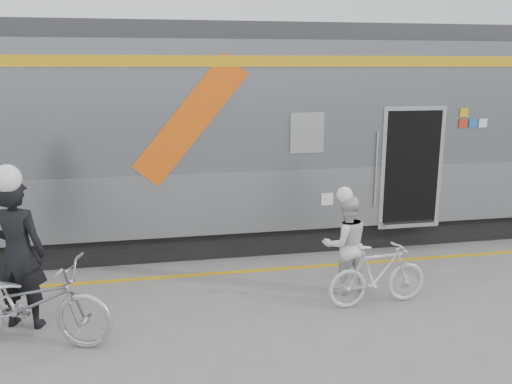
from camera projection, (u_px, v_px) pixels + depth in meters
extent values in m
plane|color=slate|center=(230.00, 336.00, 6.94)|extent=(90.00, 90.00, 0.00)
cube|color=black|center=(275.00, 221.00, 11.19)|extent=(24.00, 2.70, 0.50)
cube|color=#9EA0A5|center=(275.00, 183.00, 11.01)|extent=(24.00, 3.00, 1.10)
cube|color=slate|center=(276.00, 101.00, 10.63)|extent=(24.00, 3.00, 2.20)
cube|color=#38383A|center=(277.00, 35.00, 10.35)|extent=(24.00, 2.64, 0.30)
cube|color=gold|center=(297.00, 61.00, 9.02)|extent=(24.00, 0.02, 0.18)
cube|color=#E8540D|center=(190.00, 120.00, 8.90)|extent=(1.96, 0.01, 2.19)
cube|color=black|center=(307.00, 133.00, 9.33)|extent=(0.55, 0.02, 0.65)
cube|color=black|center=(406.00, 166.00, 10.07)|extent=(1.05, 0.45, 2.10)
cube|color=silver|center=(412.00, 168.00, 9.86)|extent=(1.20, 0.02, 2.25)
cylinder|color=silver|center=(376.00, 170.00, 9.72)|extent=(0.04, 0.04, 1.40)
cube|color=silver|center=(409.00, 223.00, 10.06)|extent=(1.05, 0.25, 0.06)
cube|color=gold|center=(464.00, 112.00, 9.81)|extent=(0.16, 0.01, 0.16)
cube|color=red|center=(463.00, 123.00, 9.86)|extent=(0.16, 0.01, 0.16)
cube|color=#1A64AE|center=(473.00, 123.00, 9.89)|extent=(0.16, 0.01, 0.16)
cube|color=silver|center=(483.00, 123.00, 9.93)|extent=(0.16, 0.01, 0.16)
cube|color=silver|center=(327.00, 199.00, 9.68)|extent=(0.22, 0.01, 0.22)
cube|color=gold|center=(211.00, 274.00, 9.00)|extent=(24.00, 0.12, 0.01)
imported|color=black|center=(18.00, 254.00, 7.00)|extent=(0.84, 0.67, 2.01)
imported|color=#A7A9AE|center=(29.00, 303.00, 6.61)|extent=(2.23, 1.30, 1.11)
imported|color=silver|center=(345.00, 244.00, 8.16)|extent=(0.78, 0.63, 1.51)
imported|color=#B9B9B4|center=(378.00, 275.00, 7.76)|extent=(1.55, 0.55, 0.91)
sphere|color=white|center=(8.00, 164.00, 6.73)|extent=(0.35, 0.35, 0.35)
sphere|color=white|center=(348.00, 188.00, 7.96)|extent=(0.24, 0.24, 0.24)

